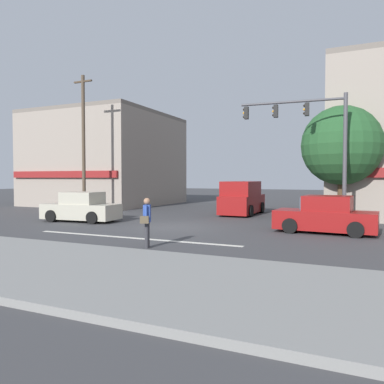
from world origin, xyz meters
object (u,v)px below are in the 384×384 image
object	(u,v)px
street_tree	(341,146)
van_approaching_near	(242,199)
pedestrian_foreground_with_bag	(147,219)
utility_pole_near_left	(84,143)
traffic_light_mast	(315,136)
sedan_crossing_leftbound	(81,208)
sedan_crossing_rightbound	(325,216)

from	to	relation	value
street_tree	van_approaching_near	bearing A→B (deg)	161.13
pedestrian_foreground_with_bag	utility_pole_near_left	bearing A→B (deg)	138.92
utility_pole_near_left	traffic_light_mast	xyz separation A→B (m)	(14.43, -0.97, -0.32)
sedan_crossing_leftbound	pedestrian_foreground_with_bag	distance (m)	8.83
van_approaching_near	pedestrian_foreground_with_bag	size ratio (longest dim) A/B	2.76
traffic_light_mast	pedestrian_foreground_with_bag	world-z (taller)	traffic_light_mast
street_tree	van_approaching_near	distance (m)	6.96
sedan_crossing_leftbound	van_approaching_near	bearing A→B (deg)	46.71
sedan_crossing_leftbound	van_approaching_near	distance (m)	9.92
street_tree	sedan_crossing_leftbound	bearing A→B (deg)	-157.87
van_approaching_near	traffic_light_mast	bearing A→B (deg)	-43.90
utility_pole_near_left	pedestrian_foreground_with_bag	world-z (taller)	utility_pole_near_left
utility_pole_near_left	sedan_crossing_rightbound	size ratio (longest dim) A/B	2.12
sedan_crossing_leftbound	pedestrian_foreground_with_bag	xyz separation A→B (m)	(7.16, -5.16, 0.24)
sedan_crossing_rightbound	sedan_crossing_leftbound	xyz separation A→B (m)	(-12.32, -0.86, 0.00)
traffic_light_mast	van_approaching_near	distance (m)	7.56
street_tree	sedan_crossing_rightbound	distance (m)	5.46
pedestrian_foreground_with_bag	street_tree	bearing A→B (deg)	61.65
traffic_light_mast	van_approaching_near	size ratio (longest dim) A/B	1.35
sedan_crossing_leftbound	sedan_crossing_rightbound	bearing A→B (deg)	3.99
street_tree	traffic_light_mast	size ratio (longest dim) A/B	0.98
street_tree	pedestrian_foreground_with_bag	size ratio (longest dim) A/B	3.64
sedan_crossing_leftbound	utility_pole_near_left	bearing A→B (deg)	128.21
utility_pole_near_left	sedan_crossing_rightbound	bearing A→B (deg)	-9.85
utility_pole_near_left	traffic_light_mast	distance (m)	14.46
van_approaching_near	sedan_crossing_rightbound	bearing A→B (deg)	-49.01
sedan_crossing_rightbound	van_approaching_near	world-z (taller)	van_approaching_near
street_tree	sedan_crossing_leftbound	distance (m)	14.14
street_tree	traffic_light_mast	xyz separation A→B (m)	(-1.04, -2.68, 0.29)
van_approaching_near	pedestrian_foreground_with_bag	distance (m)	12.37
utility_pole_near_left	van_approaching_near	xyz separation A→B (m)	(9.53, 3.74, -3.62)
van_approaching_near	utility_pole_near_left	bearing A→B (deg)	-158.56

